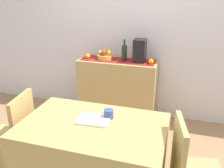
{
  "coord_description": "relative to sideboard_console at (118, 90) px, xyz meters",
  "views": [
    {
      "loc": [
        0.77,
        -2.29,
        1.83
      ],
      "look_at": [
        -0.04,
        0.35,
        0.76
      ],
      "focal_mm": 39.32,
      "sensor_mm": 36.0,
      "label": 1
    }
  ],
  "objects": [
    {
      "name": "coffee_cup",
      "position": [
        0.29,
        -1.35,
        0.33
      ],
      "size": [
        0.09,
        0.09,
        0.08
      ],
      "primitive_type": "cylinder",
      "color": "#384C92",
      "rests_on": "dining_table"
    },
    {
      "name": "open_book",
      "position": [
        0.18,
        -1.43,
        0.3
      ],
      "size": [
        0.29,
        0.23,
        0.02
      ],
      "primitive_type": "cube",
      "rotation": [
        0.0,
        0.0,
        0.06
      ],
      "color": "white",
      "rests_on": "dining_table"
    },
    {
      "name": "apple_front",
      "position": [
        -0.12,
        -0.0,
        0.55
      ],
      "size": [
        0.08,
        0.08,
        0.08
      ],
      "primitive_type": "sphere",
      "color": "gold",
      "rests_on": "fruit_bowl"
    },
    {
      "name": "dining_table",
      "position": [
        0.19,
        -1.49,
        -0.08
      ],
      "size": [
        1.26,
        0.8,
        0.74
      ],
      "primitive_type": "cube",
      "color": "tan",
      "rests_on": "ground"
    },
    {
      "name": "orange_loose_end",
      "position": [
        0.47,
        -0.06,
        0.48
      ],
      "size": [
        0.07,
        0.07,
        0.07
      ],
      "primitive_type": "sphere",
      "color": "orange",
      "rests_on": "sideboard_console"
    },
    {
      "name": "orange_loose_mid",
      "position": [
        -0.43,
        -0.06,
        0.49
      ],
      "size": [
        0.08,
        0.08,
        0.08
      ],
      "primitive_type": "sphere",
      "color": "orange",
      "rests_on": "sideboard_console"
    },
    {
      "name": "room_wall_rear",
      "position": [
        0.13,
        0.26,
        0.9
      ],
      "size": [
        6.4,
        0.06,
        2.7
      ],
      "primitive_type": "cube",
      "color": "silver",
      "rests_on": "ground"
    },
    {
      "name": "wine_bottle",
      "position": [
        0.09,
        0.0,
        0.56
      ],
      "size": [
        0.07,
        0.07,
        0.3
      ],
      "color": "#1E321B",
      "rests_on": "sideboard_console"
    },
    {
      "name": "table_runner",
      "position": [
        0.0,
        0.0,
        0.45
      ],
      "size": [
        1.05,
        0.32,
        0.01
      ],
      "primitive_type": "cube",
      "color": "maroon",
      "rests_on": "sideboard_console"
    },
    {
      "name": "apple_center",
      "position": [
        -0.25,
        -0.01,
        0.54
      ],
      "size": [
        0.07,
        0.07,
        0.07
      ],
      "primitive_type": "sphere",
      "color": "gold",
      "rests_on": "fruit_bowl"
    },
    {
      "name": "sideboard_console",
      "position": [
        0.0,
        0.0,
        0.0
      ],
      "size": [
        1.11,
        0.42,
        0.89
      ],
      "primitive_type": "cube",
      "color": "tan",
      "rests_on": "ground"
    },
    {
      "name": "chair_near_window",
      "position": [
        -0.7,
        -1.49,
        -0.18
      ],
      "size": [
        0.45,
        0.45,
        0.9
      ],
      "color": "tan",
      "rests_on": "ground"
    },
    {
      "name": "ground_plane",
      "position": [
        0.13,
        -0.92,
        -0.46
      ],
      "size": [
        6.4,
        6.4,
        0.02
      ],
      "primitive_type": "cube",
      "color": "#997651",
      "rests_on": "ground"
    },
    {
      "name": "coffee_maker",
      "position": [
        0.31,
        0.0,
        0.6
      ],
      "size": [
        0.16,
        0.18,
        0.31
      ],
      "primitive_type": "cube",
      "color": "black",
      "rests_on": "sideboard_console"
    },
    {
      "name": "apple_rear",
      "position": [
        -0.21,
        0.04,
        0.55
      ],
      "size": [
        0.08,
        0.08,
        0.08
      ],
      "primitive_type": "sphere",
      "color": "#8CA531",
      "rests_on": "fruit_bowl"
    },
    {
      "name": "fruit_bowl",
      "position": [
        -0.19,
        0.0,
        0.48
      ],
      "size": [
        0.23,
        0.23,
        0.06
      ],
      "primitive_type": "cylinder",
      "color": "gold",
      "rests_on": "table_runner"
    },
    {
      "name": "apple_left",
      "position": [
        -0.2,
        -0.04,
        0.55
      ],
      "size": [
        0.07,
        0.07,
        0.07
      ],
      "primitive_type": "sphere",
      "color": "red",
      "rests_on": "fruit_bowl"
    }
  ]
}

